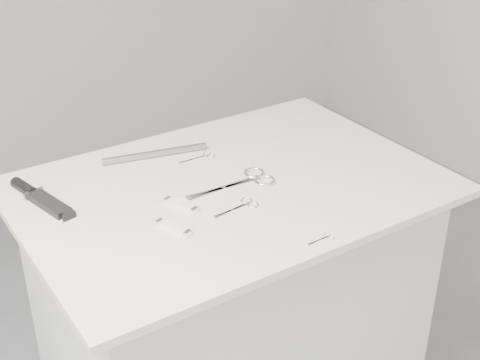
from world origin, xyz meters
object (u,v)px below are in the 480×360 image
plinth (232,334)px  large_shears (247,181)px  sheathed_knife (38,196)px  pocket_knife_a (181,205)px  metal_rail (155,154)px  tiny_scissors (323,239)px  pocket_knife_b (173,228)px  embroidery_scissors_b (202,157)px  embroidery_scissors_a (242,206)px

plinth → large_shears: 0.47m
large_shears → sheathed_knife: sheathed_knife is taller
pocket_knife_a → metal_rail: bearing=-36.2°
sheathed_knife → plinth: bearing=-126.7°
plinth → sheathed_knife: sheathed_knife is taller
tiny_scissors → pocket_knife_b: bearing=138.2°
embroidery_scissors_b → pocket_knife_b: pocket_knife_b is taller
large_shears → embroidery_scissors_a: large_shears is taller
pocket_knife_b → metal_rail: 0.36m
large_shears → sheathed_knife: (-0.45, 0.19, 0.00)m
tiny_scissors → pocket_knife_a: pocket_knife_a is taller
plinth → large_shears: bearing=-17.0°
sheathed_knife → embroidery_scissors_b: bearing=-105.5°
embroidery_scissors_b → tiny_scissors: bearing=-87.5°
embroidery_scissors_b → metal_rail: bearing=145.6°
embroidery_scissors_a → pocket_knife_b: size_ratio=1.31×
plinth → embroidery_scissors_a: bearing=-108.9°
large_shears → pocket_knife_a: pocket_knife_a is taller
embroidery_scissors_a → metal_rail: size_ratio=0.43×
embroidery_scissors_b → sheathed_knife: size_ratio=0.46×
embroidery_scissors_a → sheathed_knife: (-0.38, 0.28, 0.01)m
plinth → large_shears: size_ratio=3.97×
embroidery_scissors_a → embroidery_scissors_b: bearing=72.9°
embroidery_scissors_a → pocket_knife_b: pocket_knife_b is taller
pocket_knife_a → sheathed_knife: bearing=29.2°
tiny_scissors → metal_rail: size_ratio=0.24×
large_shears → sheathed_knife: bearing=158.1°
large_shears → embroidery_scissors_a: size_ratio=1.93×
embroidery_scissors_a → pocket_knife_a: 0.14m
plinth → metal_rail: bearing=110.2°
embroidery_scissors_a → pocket_knife_b: 0.18m
plinth → embroidery_scissors_b: embroidery_scissors_b is taller
large_shears → tiny_scissors: size_ratio=3.43×
plinth → tiny_scissors: size_ratio=13.60×
large_shears → embroidery_scissors_a: (-0.08, -0.09, -0.00)m
pocket_knife_b → embroidery_scissors_a: bearing=-111.7°
embroidery_scissors_b → tiny_scissors: same height
large_shears → pocket_knife_b: 0.27m
large_shears → metal_rail: bearing=118.3°
sheathed_knife → pocket_knife_b: (0.20, -0.29, -0.00)m
sheathed_knife → pocket_knife_a: 0.33m
tiny_scissors → metal_rail: metal_rail is taller
embroidery_scissors_a → pocket_knife_a: bearing=141.6°
pocket_knife_a → pocket_knife_b: size_ratio=1.01×
embroidery_scissors_b → metal_rail: 0.12m
large_shears → tiny_scissors: bearing=-89.8°
large_shears → embroidery_scissors_a: bearing=-128.0°
pocket_knife_a → pocket_knife_b: 0.10m
plinth → metal_rail: 0.54m
sheathed_knife → pocket_knife_a: sheathed_knife is taller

